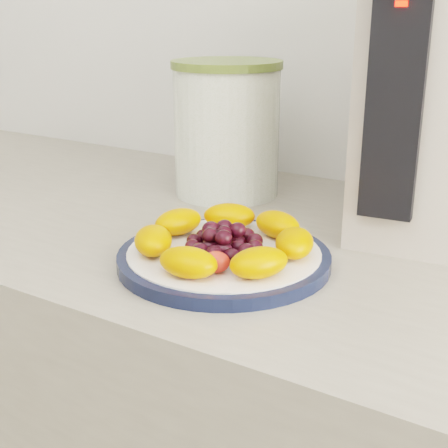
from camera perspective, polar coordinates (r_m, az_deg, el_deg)
The scene contains 7 objects.
plate_rim at distance 0.73m, azimuth 0.00°, elevation -3.16°, with size 0.25×0.25×0.01m, color #101832.
plate_face at distance 0.73m, azimuth 0.00°, elevation -3.09°, with size 0.23×0.23×0.02m, color white.
canister at distance 0.99m, azimuth 0.25°, elevation 8.33°, with size 0.16×0.16×0.20m, color #506A20.
canister_lid at distance 0.97m, azimuth 0.26°, elevation 14.39°, with size 0.17×0.17×0.01m, color olive.
appliance_panel at distance 0.73m, azimuth 15.36°, elevation 10.71°, with size 0.06×0.02×0.27m, color black.
appliance_led at distance 0.71m, azimuth 15.93°, elevation 18.81°, with size 0.01×0.01×0.01m, color #FF0C05.
fruit_plate at distance 0.72m, azimuth -0.01°, elevation -1.42°, with size 0.22×0.21×0.03m.
Camera 1 is at (0.32, 0.51, 1.18)m, focal length 50.00 mm.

